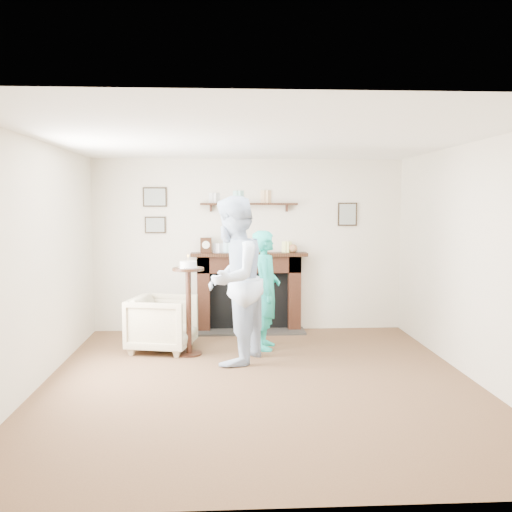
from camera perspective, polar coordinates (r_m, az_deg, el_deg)
The scene contains 6 objects.
ground at distance 6.10m, azimuth 0.35°, elevation -12.43°, with size 5.00×5.00×0.00m, color brown.
room_shell at distance 6.51m, azimuth -0.04°, elevation 3.23°, with size 4.54×5.02×2.52m.
armchair at distance 7.41m, azimuth -9.30°, elevation -9.30°, with size 0.74×0.76×0.69m, color tan.
man at distance 6.79m, azimuth -2.34°, elevation -10.59°, with size 0.94×0.74×1.94m, color silver.
woman at distance 7.43m, azimuth 0.99°, elevation -9.20°, with size 0.55×0.36×1.52m, color teal.
pedestal_table at distance 7.02m, azimuth -6.77°, elevation -3.75°, with size 0.39×0.39×1.23m.
Camera 1 is at (-0.37, -5.80, 1.85)m, focal length 40.00 mm.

